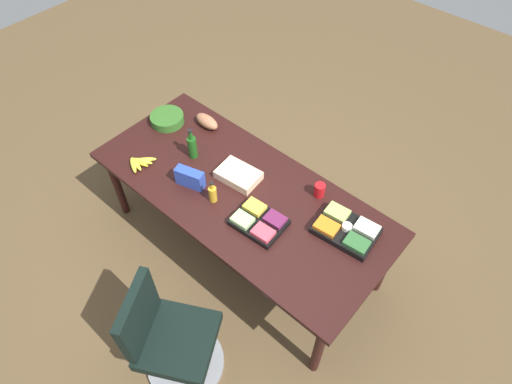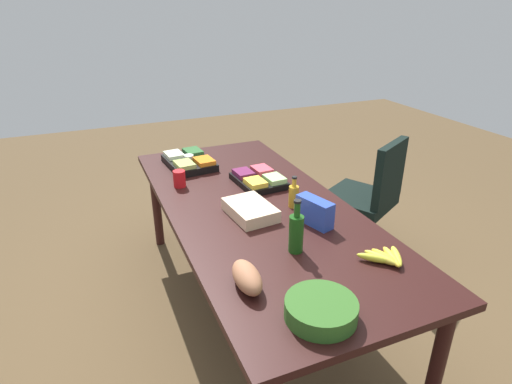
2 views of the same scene
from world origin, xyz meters
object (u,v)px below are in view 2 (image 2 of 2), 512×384
object	(u,v)px
conference_table	(257,216)
wine_bottle	(296,232)
office_chair	(364,210)
banana_bunch	(386,257)
fruit_platter	(259,179)
salad_bowl	(321,310)
sheet_cake	(250,210)
bread_loaf	(247,277)
veggie_tray	(189,161)
red_solo_cup	(179,179)
chip_bag_blue	(315,212)
dressing_bottle	(294,195)

from	to	relation	value
conference_table	wine_bottle	world-z (taller)	wine_bottle
office_chair	banana_bunch	size ratio (longest dim) A/B	4.17
fruit_platter	salad_bowl	world-z (taller)	salad_bowl
conference_table	office_chair	xyz separation A→B (m)	(0.33, -1.06, -0.32)
conference_table	sheet_cake	world-z (taller)	sheet_cake
sheet_cake	wine_bottle	bearing A→B (deg)	-171.70
conference_table	sheet_cake	xyz separation A→B (m)	(-0.09, 0.08, 0.10)
office_chair	fruit_platter	size ratio (longest dim) A/B	2.56
wine_bottle	bread_loaf	distance (m)	0.37
veggie_tray	banana_bunch	world-z (taller)	veggie_tray
conference_table	red_solo_cup	bearing A→B (deg)	37.13
conference_table	wine_bottle	bearing A→B (deg)	177.82
wine_bottle	banana_bunch	bearing A→B (deg)	-125.63
sheet_cake	salad_bowl	xyz separation A→B (m)	(-0.90, 0.07, 0.00)
red_solo_cup	chip_bag_blue	size ratio (longest dim) A/B	0.50
fruit_platter	banana_bunch	bearing A→B (deg)	-170.33
banana_bunch	dressing_bottle	world-z (taller)	dressing_bottle
salad_bowl	chip_bag_blue	size ratio (longest dim) A/B	1.30
bread_loaf	chip_bag_blue	distance (m)	0.67
red_solo_cup	chip_bag_blue	bearing A→B (deg)	-144.80
salad_bowl	dressing_bottle	xyz separation A→B (m)	(0.90, -0.35, 0.04)
conference_table	fruit_platter	distance (m)	0.35
wine_bottle	salad_bowl	size ratio (longest dim) A/B	0.97
sheet_cake	dressing_bottle	distance (m)	0.28
fruit_platter	chip_bag_blue	bearing A→B (deg)	-174.49
sheet_cake	salad_bowl	size ratio (longest dim) A/B	1.12
salad_bowl	fruit_platter	bearing A→B (deg)	-12.85
dressing_bottle	salad_bowl	bearing A→B (deg)	158.75
chip_bag_blue	banana_bunch	bearing A→B (deg)	-164.74
bread_loaf	banana_bunch	distance (m)	0.68
red_solo_cup	dressing_bottle	xyz separation A→B (m)	(-0.56, -0.55, 0.02)
sheet_cake	red_solo_cup	world-z (taller)	red_solo_cup
conference_table	chip_bag_blue	size ratio (longest dim) A/B	10.79
banana_bunch	veggie_tray	bearing A→B (deg)	18.44
red_solo_cup	salad_bowl	xyz separation A→B (m)	(-1.46, -0.20, -0.02)
chip_bag_blue	fruit_platter	bearing A→B (deg)	5.51
conference_table	office_chair	distance (m)	1.16
bread_loaf	salad_bowl	size ratio (longest dim) A/B	0.84
veggie_tray	red_solo_cup	distance (m)	0.37
banana_bunch	chip_bag_blue	world-z (taller)	chip_bag_blue
veggie_tray	bread_loaf	distance (m)	1.52
salad_bowl	office_chair	bearing A→B (deg)	-42.50
banana_bunch	red_solo_cup	bearing A→B (deg)	28.71
sheet_cake	chip_bag_blue	world-z (taller)	chip_bag_blue
fruit_platter	dressing_bottle	distance (m)	0.40
red_solo_cup	banana_bunch	world-z (taller)	red_solo_cup
conference_table	sheet_cake	size ratio (longest dim) A/B	7.42
veggie_tray	wine_bottle	distance (m)	1.35
wine_bottle	chip_bag_blue	distance (m)	0.31
sheet_cake	office_chair	bearing A→B (deg)	-69.55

